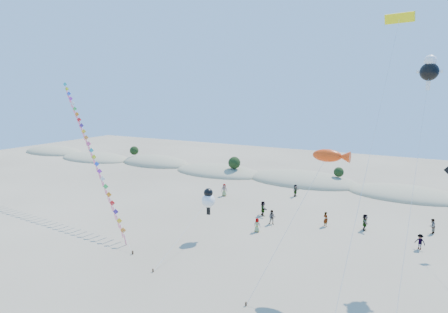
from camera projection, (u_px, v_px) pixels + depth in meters
dune_ridge at (308, 182)px, 63.16m from camera, size 145.30×11.49×5.57m
kite_train at (89, 145)px, 45.48m from camera, size 23.60×12.72×17.10m
fish_kite at (331, 156)px, 28.97m from camera, size 5.52×7.25×10.76m
cartoon_kite_low at (208, 199)px, 38.57m from camera, size 1.40×9.53×5.37m
cartoon_kite_high at (429, 70)px, 31.73m from camera, size 2.00×12.54×18.24m
parafoil_kite at (398, 23)px, 29.56m from camera, size 2.62×15.66×21.36m
beachgoers at (321, 215)px, 43.99m from camera, size 29.85×16.67×1.84m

